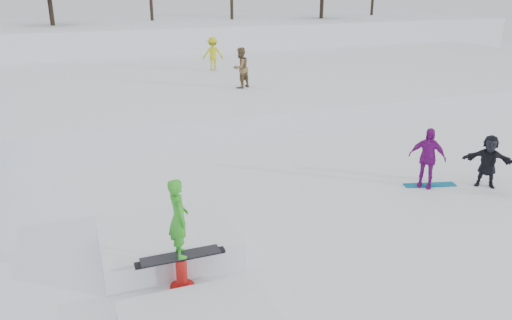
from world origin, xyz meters
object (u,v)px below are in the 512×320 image
object	(u,v)px
walker_olive	(241,68)
spectator_dark	(488,161)
walker_ygreen	(213,54)
spectator_purple	(427,158)
jib_rail_feature	(175,258)

from	to	relation	value
walker_olive	spectator_dark	xyz separation A→B (m)	(3.10, -11.03, -0.96)
walker_olive	walker_ygreen	distance (m)	4.88
walker_olive	spectator_purple	bearing A→B (deg)	68.66
jib_rail_feature	walker_olive	bearing A→B (deg)	65.43
spectator_dark	walker_ygreen	bearing A→B (deg)	142.63
walker_ygreen	spectator_purple	distance (m)	15.43
walker_olive	jib_rail_feature	xyz separation A→B (m)	(-5.59, -12.23, -1.37)
spectator_purple	spectator_dark	xyz separation A→B (m)	(1.55, -0.56, -0.10)
walker_ygreen	jib_rail_feature	xyz separation A→B (m)	(-5.76, -17.11, -1.34)
walker_olive	jib_rail_feature	bearing A→B (deg)	35.66
walker_olive	spectator_dark	world-z (taller)	walker_olive
walker_ygreen	spectator_purple	world-z (taller)	walker_ygreen
walker_olive	spectator_dark	distance (m)	11.50
spectator_purple	spectator_dark	size ratio (longest dim) A/B	1.15
jib_rail_feature	spectator_purple	bearing A→B (deg)	13.84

